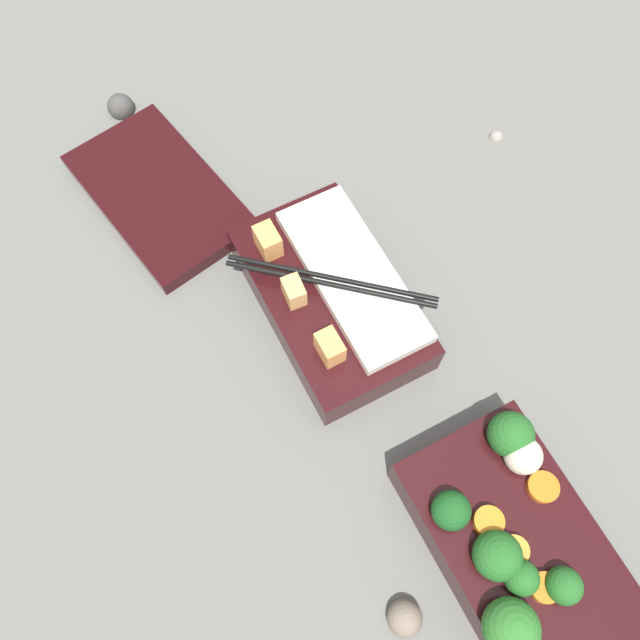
# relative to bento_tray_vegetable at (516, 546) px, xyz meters

# --- Properties ---
(ground_plane) EXTENTS (3.00, 3.00, 0.00)m
(ground_plane) POSITION_rel_bento_tray_vegetable_xyz_m (0.14, 0.00, -0.03)
(ground_plane) COLOR slate
(bento_tray_vegetable) EXTENTS (0.21, 0.13, 0.08)m
(bento_tray_vegetable) POSITION_rel_bento_tray_vegetable_xyz_m (0.00, 0.00, 0.00)
(bento_tray_vegetable) COLOR black
(bento_tray_vegetable) RESTS_ON ground_plane
(bento_tray_rice) EXTENTS (0.21, 0.16, 0.07)m
(bento_tray_rice) POSITION_rel_bento_tray_vegetable_xyz_m (0.28, 0.02, -0.00)
(bento_tray_rice) COLOR black
(bento_tray_rice) RESTS_ON ground_plane
(bento_lid) EXTENTS (0.23, 0.16, 0.02)m
(bento_lid) POSITION_rel_bento_tray_vegetable_xyz_m (0.48, 0.13, -0.02)
(bento_lid) COLOR black
(bento_lid) RESTS_ON ground_plane
(pebble_1) EXTENTS (0.03, 0.03, 0.03)m
(pebble_1) POSITION_rel_bento_tray_vegetable_xyz_m (-0.01, 0.11, -0.02)
(pebble_1) COLOR #7A6B5B
(pebble_1) RESTS_ON ground_plane
(pebble_2) EXTENTS (0.03, 0.03, 0.03)m
(pebble_2) POSITION_rel_bento_tray_vegetable_xyz_m (0.62, 0.12, -0.02)
(pebble_2) COLOR #474442
(pebble_2) RESTS_ON ground_plane
(pebble_3) EXTENTS (0.02, 0.02, 0.02)m
(pebble_3) POSITION_rel_bento_tray_vegetable_xyz_m (0.38, -0.25, -0.03)
(pebble_3) COLOR gray
(pebble_3) RESTS_ON ground_plane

